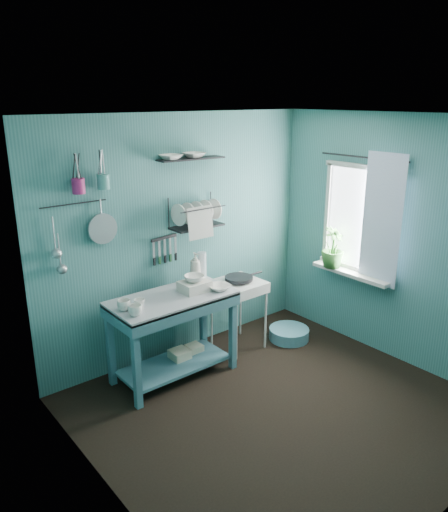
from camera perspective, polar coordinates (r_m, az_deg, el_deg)
floor at (r=4.65m, az=6.42°, el=-16.94°), size 3.20×3.20×0.00m
ceiling at (r=3.83m, az=7.75°, el=15.56°), size 3.20×3.20×0.00m
wall_back at (r=5.17m, az=-4.98°, el=2.13°), size 3.20×0.00×3.20m
wall_left at (r=3.20m, az=-13.63°, el=-8.49°), size 0.00×3.00×3.00m
wall_right at (r=5.29m, az=19.20°, el=1.57°), size 0.00×3.00×3.00m
work_counter at (r=4.91m, az=-5.81°, el=-9.18°), size 1.21×0.64×0.84m
mug_left at (r=4.36m, az=-10.12°, el=-6.14°), size 0.12×0.12×0.10m
mug_mid at (r=4.49m, az=-9.64°, el=-5.44°), size 0.14×0.14×0.09m
mug_right at (r=4.48m, az=-11.35°, el=-5.53°), size 0.17×0.17×0.10m
wash_tub at (r=4.83m, az=-3.38°, el=-3.46°), size 0.28×0.22×0.10m
tub_bowl at (r=4.80m, az=-3.39°, el=-2.56°), size 0.19×0.19×0.06m
soap_bottle at (r=5.05m, az=-3.29°, el=-1.26°), size 0.12×0.12×0.30m
water_bottle at (r=5.13m, az=-2.52°, el=-1.08°), size 0.09×0.09×0.28m
counter_bowl at (r=4.85m, az=-0.55°, el=-3.61°), size 0.22×0.22×0.05m
hotplate_stand at (r=5.45m, az=1.66°, el=-6.68°), size 0.50×0.50×0.76m
frying_pan at (r=5.29m, az=1.70°, el=-2.55°), size 0.30×0.30×0.03m
knife_strip at (r=5.02m, az=-6.89°, el=2.07°), size 0.32×0.06×0.03m
dish_rack at (r=5.06m, az=-3.14°, el=5.05°), size 0.56×0.25×0.32m
upper_shelf at (r=4.97m, az=-3.80°, el=11.04°), size 0.71×0.23×0.01m
shelf_bowl_left at (r=4.85m, az=-6.07°, el=10.38°), size 0.23×0.23×0.05m
shelf_bowl_right at (r=5.00m, az=-3.43°, el=10.88°), size 0.22×0.22×0.05m
utensil_cup_magenta at (r=4.45m, az=-16.30°, el=7.68°), size 0.11×0.11×0.13m
utensil_cup_teal at (r=4.54m, az=-13.63°, el=8.25°), size 0.11×0.11×0.13m
colander at (r=4.64m, az=-13.70°, el=3.05°), size 0.28×0.03×0.28m
ladle_outer at (r=4.48m, az=-18.88°, el=2.39°), size 0.01×0.01×0.30m
ladle_inner at (r=4.53m, az=-18.32°, el=0.65°), size 0.01×0.01×0.30m
hook_rail at (r=4.51m, az=-16.79°, el=5.73°), size 0.60×0.01×0.01m
window_glass at (r=5.48m, az=15.32°, el=4.09°), size 0.00×1.10×1.10m
windowsill at (r=5.58m, az=14.31°, el=-1.92°), size 0.16×0.95×0.04m
curtain at (r=5.25m, az=17.57°, el=3.88°), size 0.00×1.35×1.35m
curtain_rod at (r=5.33m, az=15.60°, el=10.82°), size 0.02×1.05×0.02m
potted_plant at (r=5.60m, az=12.35°, el=0.94°), size 0.29×0.29×0.45m
storage_tin_large at (r=5.14m, az=-5.07°, el=-11.76°), size 0.18×0.18×0.22m
storage_tin_small at (r=5.26m, az=-3.42°, el=-11.08°), size 0.15×0.15×0.20m
floor_basin at (r=5.78m, az=7.44°, el=-8.80°), size 0.45×0.45×0.13m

